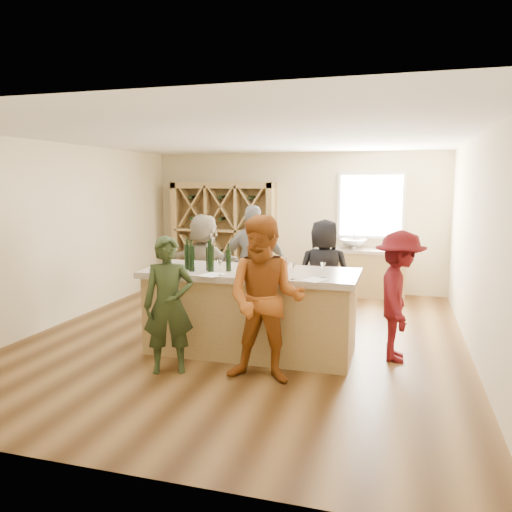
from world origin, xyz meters
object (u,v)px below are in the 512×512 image
(person_server, at_px, (399,296))
(wine_bottle_e, at_px, (229,260))
(wine_bottle_a, at_px, (187,257))
(wine_bottle_d, at_px, (211,259))
(person_far_mid, at_px, (254,265))
(person_far_left, at_px, (204,266))
(person_far_right, at_px, (324,275))
(wine_bottle_c, at_px, (209,259))
(tasting_counter_base, at_px, (251,314))
(sink, at_px, (353,244))
(wine_bottle_b, at_px, (192,259))
(person_near_right, at_px, (265,300))
(person_near_left, at_px, (169,305))
(wine_rack, at_px, (224,235))

(person_server, bearing_deg, wine_bottle_e, 98.84)
(wine_bottle_a, relative_size, wine_bottle_d, 0.98)
(person_far_mid, xyz_separation_m, person_far_left, (-0.87, 0.12, -0.08))
(person_far_right, bearing_deg, wine_bottle_c, 34.99)
(tasting_counter_base, relative_size, person_far_right, 1.57)
(person_server, bearing_deg, person_far_right, 44.03)
(wine_bottle_d, distance_m, person_far_left, 1.87)
(sink, distance_m, wine_bottle_b, 4.37)
(wine_bottle_d, bearing_deg, wine_bottle_c, 122.37)
(wine_bottle_a, xyz_separation_m, person_far_right, (1.55, 1.47, -0.41))
(wine_bottle_d, relative_size, wine_bottle_e, 1.20)
(wine_bottle_d, relative_size, person_near_right, 0.18)
(person_near_left, height_order, person_far_mid, person_far_mid)
(person_near_left, relative_size, person_far_right, 0.96)
(sink, distance_m, wine_bottle_a, 4.31)
(tasting_counter_base, height_order, wine_bottle_e, wine_bottle_e)
(wine_rack, relative_size, tasting_counter_base, 0.85)
(wine_bottle_a, height_order, wine_bottle_c, wine_bottle_a)
(wine_bottle_d, relative_size, person_far_left, 0.19)
(person_near_left, distance_m, person_far_mid, 2.25)
(tasting_counter_base, bearing_deg, person_far_right, 60.12)
(person_near_right, bearing_deg, wine_bottle_b, 149.80)
(sink, xyz_separation_m, tasting_counter_base, (-0.95, -3.77, -0.51))
(person_server, distance_m, person_far_left, 3.27)
(wine_bottle_c, xyz_separation_m, person_server, (2.35, 0.36, -0.42))
(person_far_mid, bearing_deg, wine_bottle_d, 78.84)
(tasting_counter_base, relative_size, wine_bottle_a, 8.03)
(wine_bottle_e, bearing_deg, wine_bottle_b, -163.03)
(person_near_right, xyz_separation_m, person_far_left, (-1.64, 2.29, -0.07))
(sink, height_order, wine_bottle_c, wine_bottle_c)
(wine_bottle_a, bearing_deg, person_near_left, -83.13)
(wine_rack, height_order, wine_bottle_a, wine_rack)
(person_far_mid, bearing_deg, tasting_counter_base, 97.52)
(wine_bottle_b, bearing_deg, wine_bottle_a, 134.39)
(person_near_right, relative_size, person_far_right, 1.11)
(wine_bottle_e, xyz_separation_m, person_server, (2.08, 0.37, -0.41))
(wine_rack, distance_m, person_server, 5.10)
(person_near_left, distance_m, person_far_left, 2.39)
(wine_bottle_b, xyz_separation_m, person_far_right, (1.44, 1.58, -0.41))
(wine_bottle_c, bearing_deg, person_far_right, 48.65)
(wine_bottle_b, xyz_separation_m, person_far_left, (-0.52, 1.69, -0.39))
(wine_bottle_b, relative_size, person_far_right, 0.19)
(person_server, bearing_deg, wine_rack, 43.56)
(wine_bottle_c, bearing_deg, wine_bottle_d, -57.63)
(person_server, bearing_deg, sink, 12.80)
(person_near_right, height_order, person_far_left, person_near_right)
(wine_bottle_a, height_order, person_far_right, person_far_right)
(person_near_left, bearing_deg, person_near_right, -20.58)
(wine_bottle_a, height_order, wine_bottle_d, wine_bottle_d)
(wine_bottle_a, distance_m, wine_bottle_b, 0.15)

